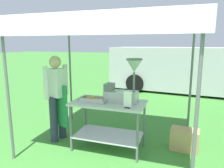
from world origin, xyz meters
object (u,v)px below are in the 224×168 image
(menu_sign, at_px, (128,101))
(van_silver, at_px, (187,69))
(donut_tray, at_px, (94,100))
(donut_cart, at_px, (108,115))
(donut_fryer, at_px, (124,86))
(supply_crate, at_px, (185,140))
(stall_canopy, at_px, (110,25))
(vendor, at_px, (57,94))

(menu_sign, bearing_deg, van_silver, 80.31)
(donut_tray, bearing_deg, donut_cart, 10.35)
(donut_cart, relative_size, donut_fryer, 1.69)
(donut_tray, relative_size, van_silver, 0.08)
(donut_tray, bearing_deg, menu_sign, -16.31)
(donut_cart, distance_m, van_silver, 5.47)
(supply_crate, bearing_deg, stall_canopy, -168.09)
(supply_crate, height_order, van_silver, van_silver)
(donut_fryer, distance_m, menu_sign, 0.40)
(donut_fryer, distance_m, vendor, 1.30)
(stall_canopy, distance_m, supply_crate, 2.33)
(supply_crate, bearing_deg, donut_fryer, -165.42)
(donut_cart, relative_size, supply_crate, 2.52)
(donut_tray, relative_size, donut_fryer, 0.62)
(donut_fryer, bearing_deg, vendor, -177.05)
(stall_canopy, relative_size, donut_fryer, 3.91)
(vendor, bearing_deg, supply_crate, 8.21)
(donut_cart, distance_m, supply_crate, 1.40)
(donut_tray, height_order, van_silver, van_silver)
(stall_canopy, height_order, donut_tray, stall_canopy)
(stall_canopy, xyz_separation_m, vendor, (-1.03, -0.06, -1.22))
(donut_cart, height_order, supply_crate, donut_cart)
(donut_tray, bearing_deg, stall_canopy, 30.18)
(supply_crate, bearing_deg, donut_tray, -164.84)
(vendor, relative_size, supply_crate, 3.25)
(donut_tray, height_order, vendor, vendor)
(donut_tray, bearing_deg, donut_fryer, 16.37)
(donut_cart, xyz_separation_m, supply_crate, (1.27, 0.37, -0.43))
(menu_sign, bearing_deg, donut_cart, 149.46)
(donut_fryer, relative_size, supply_crate, 1.49)
(donut_fryer, relative_size, menu_sign, 2.83)
(donut_cart, relative_size, donut_tray, 2.74)
(stall_canopy, bearing_deg, supply_crate, 11.91)
(donut_tray, distance_m, menu_sign, 0.67)
(donut_fryer, bearing_deg, menu_sign, -66.35)
(stall_canopy, relative_size, van_silver, 0.49)
(stall_canopy, bearing_deg, menu_sign, -40.01)
(van_silver, bearing_deg, stall_canopy, -104.45)
(van_silver, bearing_deg, donut_tray, -106.55)
(donut_tray, distance_m, donut_fryer, 0.57)
(donut_tray, distance_m, van_silver, 5.57)
(donut_fryer, xyz_separation_m, menu_sign, (0.15, -0.33, -0.16))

